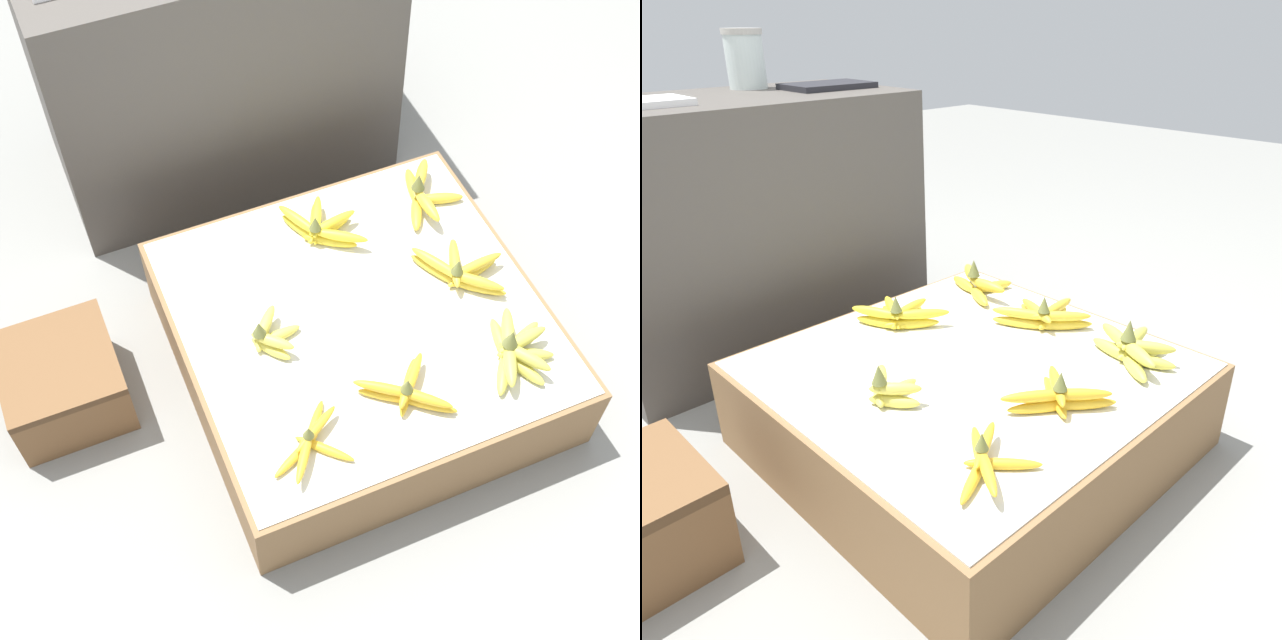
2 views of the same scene
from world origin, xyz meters
TOP-DOWN VIEW (x-y plane):
  - ground_plane at (0.00, 0.00)m, footprint 10.00×10.00m
  - display_platform at (0.00, 0.00)m, footprint 0.92×0.91m
  - back_vendor_table at (-0.07, 0.94)m, footprint 1.01×0.55m
  - wooden_crate at (-0.76, 0.19)m, footprint 0.30×0.30m
  - banana_bunch_front_left at (-0.26, -0.30)m, footprint 0.20×0.20m
  - banana_bunch_front_midleft at (-0.00, -0.27)m, footprint 0.22×0.19m
  - banana_bunch_front_midright at (0.29, -0.27)m, footprint 0.21×0.23m
  - banana_bunch_middle_left at (-0.25, 0.01)m, footprint 0.14×0.17m
  - banana_bunch_middle_midright at (0.29, 0.01)m, footprint 0.22×0.23m
  - banana_bunch_back_midleft at (0.01, 0.29)m, footprint 0.20×0.22m
  - banana_bunch_back_midright at (0.32, 0.29)m, footprint 0.20×0.24m

SIDE VIEW (x-z plane):
  - ground_plane at x=0.00m, z-range 0.00..0.00m
  - wooden_crate at x=-0.76m, z-range 0.00..0.20m
  - display_platform at x=0.00m, z-range 0.00..0.24m
  - banana_bunch_front_left at x=-0.26m, z-range 0.22..0.30m
  - banana_bunch_front_midleft at x=0.00m, z-range 0.22..0.31m
  - banana_bunch_middle_midright at x=0.29m, z-range 0.22..0.32m
  - banana_bunch_back_midleft at x=0.01m, z-range 0.22..0.32m
  - banana_bunch_middle_left at x=-0.25m, z-range 0.22..0.32m
  - banana_bunch_front_midright at x=0.29m, z-range 0.21..0.33m
  - banana_bunch_back_midright at x=0.32m, z-range 0.22..0.33m
  - back_vendor_table at x=-0.07m, z-range 0.00..0.79m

